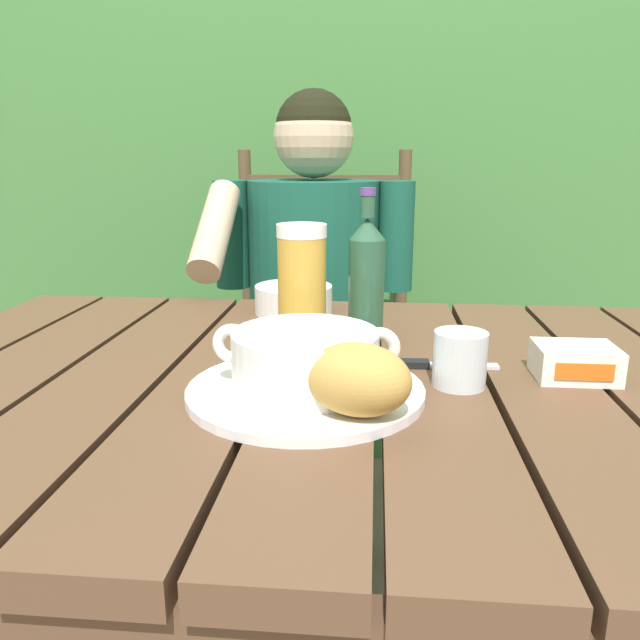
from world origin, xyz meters
TOP-DOWN VIEW (x-y plane):
  - dining_table at (0.00, 0.00)m, footprint 1.29×0.87m
  - hedge_backdrop at (0.24, 1.55)m, footprint 3.83×0.97m
  - chair_near_diner at (-0.09, 0.87)m, footprint 0.50×0.42m
  - person_eating at (-0.09, 0.67)m, footprint 0.48×0.47m
  - serving_plate at (-0.02, -0.08)m, footprint 0.29×0.29m
  - soup_bowl at (-0.02, -0.08)m, footprint 0.23×0.18m
  - bread_roll at (0.05, -0.16)m, footprint 0.14×0.12m
  - beer_glass at (-0.05, 0.13)m, footprint 0.08×0.08m
  - beer_bottle at (0.05, 0.17)m, footprint 0.06×0.06m
  - water_glass_small at (0.17, -0.03)m, footprint 0.07×0.07m
  - butter_tub at (0.33, 0.01)m, footprint 0.10×0.08m
  - table_knife at (0.14, 0.04)m, footprint 0.16×0.02m
  - diner_bowl at (-0.09, 0.33)m, footprint 0.15×0.15m

SIDE VIEW (x-z plane):
  - chair_near_diner at x=-0.09m, z-range -0.02..1.03m
  - dining_table at x=0.00m, z-range 0.28..1.03m
  - person_eating at x=-0.09m, z-range 0.11..1.30m
  - table_knife at x=0.14m, z-range 0.75..0.76m
  - serving_plate at x=-0.02m, z-range 0.75..0.76m
  - butter_tub at x=0.33m, z-range 0.75..0.79m
  - diner_bowl at x=-0.09m, z-range 0.75..0.80m
  - water_glass_small at x=0.17m, z-range 0.75..0.82m
  - soup_bowl at x=-0.02m, z-range 0.76..0.83m
  - bread_roll at x=0.05m, z-range 0.76..0.84m
  - beer_glass at x=-0.05m, z-range 0.75..0.94m
  - beer_bottle at x=0.05m, z-range 0.73..0.97m
  - hedge_backdrop at x=0.24m, z-range -0.12..2.63m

